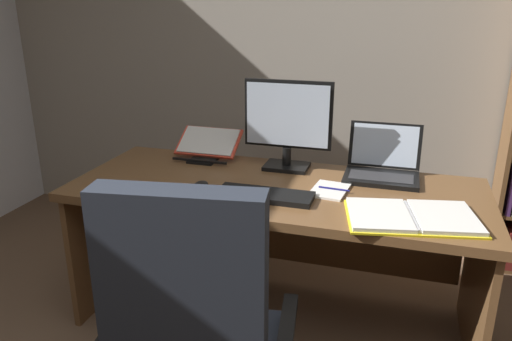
% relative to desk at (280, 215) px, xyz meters
% --- Properties ---
extents(wall_back, '(5.43, 0.12, 2.59)m').
position_rel_desk_xyz_m(wall_back, '(0.17, 1.05, 0.76)').
color(wall_back, '#A89E8E').
rests_on(wall_back, ground).
extents(desk, '(1.89, 0.77, 0.71)m').
position_rel_desk_xyz_m(desk, '(0.00, 0.00, 0.00)').
color(desk, brown).
rests_on(desk, ground).
extents(monitor, '(0.44, 0.16, 0.45)m').
position_rel_desk_xyz_m(monitor, '(-0.01, 0.18, 0.41)').
color(monitor, black).
rests_on(monitor, desk).
extents(laptop, '(0.35, 0.30, 0.24)m').
position_rel_desk_xyz_m(laptop, '(0.46, 0.18, 0.24)').
color(laptop, black).
rests_on(laptop, desk).
extents(keyboard, '(0.42, 0.15, 0.02)m').
position_rel_desk_xyz_m(keyboard, '(-0.01, -0.23, 0.20)').
color(keyboard, black).
rests_on(keyboard, desk).
extents(computer_mouse, '(0.06, 0.10, 0.04)m').
position_rel_desk_xyz_m(computer_mouse, '(-0.31, -0.23, 0.20)').
color(computer_mouse, black).
rests_on(computer_mouse, desk).
extents(reading_stand_with_book, '(0.33, 0.25, 0.14)m').
position_rel_desk_xyz_m(reading_stand_with_book, '(-0.46, 0.23, 0.26)').
color(reading_stand_with_book, black).
rests_on(reading_stand_with_book, desk).
extents(open_binder, '(0.55, 0.41, 0.02)m').
position_rel_desk_xyz_m(open_binder, '(0.60, -0.28, 0.20)').
color(open_binder, yellow).
rests_on(open_binder, desk).
extents(notepad, '(0.17, 0.23, 0.01)m').
position_rel_desk_xyz_m(notepad, '(0.25, -0.08, 0.19)').
color(notepad, silver).
rests_on(notepad, desk).
extents(pen, '(0.14, 0.02, 0.01)m').
position_rel_desk_xyz_m(pen, '(0.27, -0.08, 0.20)').
color(pen, navy).
rests_on(pen, notepad).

